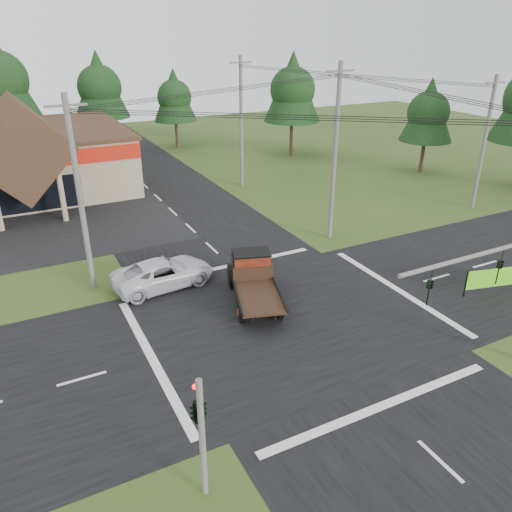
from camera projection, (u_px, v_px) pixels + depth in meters
ground at (289, 320)px, 24.89m from camera, size 120.00×120.00×0.00m
road_ns at (289, 320)px, 24.89m from camera, size 12.00×120.00×0.02m
road_ew at (289, 320)px, 24.89m from camera, size 120.00×12.00×0.02m
traffic_signal_corner at (198, 401)px, 14.39m from camera, size 0.53×2.48×4.40m
utility_pole_nw at (80, 196)px, 25.77m from camera, size 2.00×0.30×10.50m
utility_pole_ne at (335, 153)px, 32.20m from camera, size 2.00×0.30×11.50m
utility_pole_far at (484, 142)px, 38.29m from camera, size 2.00×0.30×10.20m
utility_pole_n at (241, 122)px, 43.57m from camera, size 2.00×0.30×11.20m
tree_row_d at (99, 85)px, 55.72m from camera, size 6.16×6.16×11.11m
tree_row_e at (174, 95)px, 57.98m from camera, size 5.04×5.04×9.09m
tree_side_ne at (293, 87)px, 53.50m from camera, size 6.16×6.16×11.11m
tree_side_e_near at (429, 110)px, 47.69m from camera, size 5.04×5.04×9.09m
antique_flatbed_truck at (255, 282)px, 25.96m from camera, size 3.95×6.33×2.48m
roadside_banner at (501, 280)px, 27.24m from camera, size 4.39×1.19×1.53m
white_pickup at (163, 273)px, 27.90m from camera, size 5.92×3.17×1.58m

